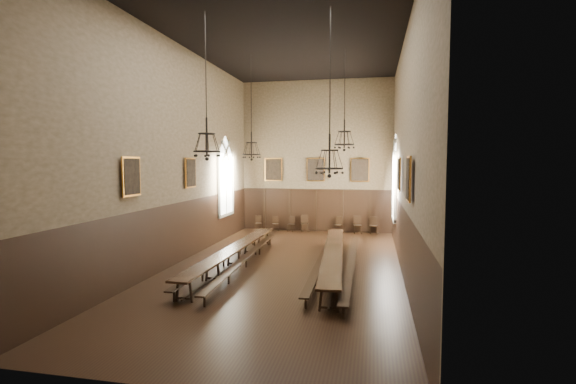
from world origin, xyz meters
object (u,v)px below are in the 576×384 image
(chandelier_front_left, at_px, (207,143))
(chair_0, at_px, (259,226))
(chandelier_back_right, at_px, (344,138))
(chair_6, at_px, (358,228))
(chair_1, at_px, (276,226))
(chair_2, at_px, (291,227))
(chair_3, at_px, (305,227))
(chair_7, at_px, (374,229))
(bench_right_inner, at_px, (322,262))
(chandelier_back_left, at_px, (251,148))
(table_right, at_px, (333,260))
(chair_5, at_px, (338,228))
(chandelier_front_right, at_px, (329,158))
(bench_left_outer, at_px, (224,259))
(bench_left_inner, at_px, (246,260))
(bench_right_outer, at_px, (351,264))
(table_left, at_px, (234,257))

(chandelier_front_left, bearing_deg, chair_0, 97.35)
(chandelier_back_right, bearing_deg, chair_6, 86.22)
(chair_1, relative_size, chair_2, 0.97)
(chair_3, relative_size, chair_6, 0.98)
(chair_6, bearing_deg, chair_2, 171.54)
(chair_2, relative_size, chair_7, 0.90)
(chair_0, xyz_separation_m, chair_6, (5.99, -0.03, 0.04))
(bench_right_inner, xyz_separation_m, chandelier_back_right, (0.67, 2.28, 4.92))
(chair_1, distance_m, chair_2, 0.98)
(chair_2, distance_m, chandelier_front_left, 12.29)
(chair_7, distance_m, chandelier_back_left, 9.32)
(bench_right_inner, bearing_deg, table_right, -11.57)
(chair_5, height_order, chandelier_front_right, chandelier_front_right)
(chandelier_front_left, bearing_deg, chandelier_back_left, 91.26)
(bench_left_outer, distance_m, chair_7, 10.59)
(table_right, bearing_deg, chandelier_back_left, 147.54)
(bench_left_inner, height_order, chair_0, chair_0)
(chandelier_front_left, relative_size, chandelier_front_right, 0.89)
(bench_right_outer, height_order, chair_5, chair_5)
(bench_right_outer, bearing_deg, bench_right_inner, 167.25)
(chair_2, bearing_deg, bench_right_inner, -58.67)
(table_right, xyz_separation_m, chandelier_back_right, (0.22, 2.37, 4.81))
(chandelier_back_left, bearing_deg, table_right, -32.46)
(bench_right_inner, xyz_separation_m, chandelier_back_left, (-3.57, 2.46, 4.54))
(table_left, relative_size, bench_right_inner, 0.99)
(table_right, relative_size, chair_6, 9.99)
(chair_1, bearing_deg, table_left, -102.31)
(chair_0, distance_m, chair_2, 2.05)
(chair_7, xyz_separation_m, chandelier_front_left, (-5.42, -11.47, 4.52))
(chair_1, height_order, chandelier_front_right, chandelier_front_right)
(bench_left_outer, distance_m, chair_6, 10.07)
(chair_1, height_order, chandelier_back_left, chandelier_back_left)
(bench_right_inner, bearing_deg, chair_0, 120.33)
(chair_2, height_order, chandelier_back_right, chandelier_back_right)
(table_left, xyz_separation_m, chair_0, (-1.43, 8.72, -0.12))
(chair_2, distance_m, chandelier_front_right, 12.23)
(table_right, bearing_deg, chair_1, 116.83)
(chair_1, distance_m, chandelier_front_right, 12.59)
(chair_0, distance_m, chandelier_front_left, 12.42)
(chair_7, height_order, chandelier_front_right, chandelier_front_right)
(bench_right_inner, xyz_separation_m, chair_1, (-3.86, 8.42, -0.02))
(chair_0, bearing_deg, table_left, -96.94)
(chair_7, distance_m, chandelier_back_right, 7.98)
(chair_5, bearing_deg, chair_0, -164.65)
(chair_2, height_order, chair_6, chair_6)
(table_right, relative_size, bench_left_inner, 1.01)
(chair_3, xyz_separation_m, chair_5, (1.99, -0.01, -0.01))
(chair_6, height_order, chandelier_front_right, chandelier_front_right)
(chair_3, relative_size, chandelier_back_right, 0.23)
(table_left, xyz_separation_m, chair_6, (4.57, 8.69, -0.07))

